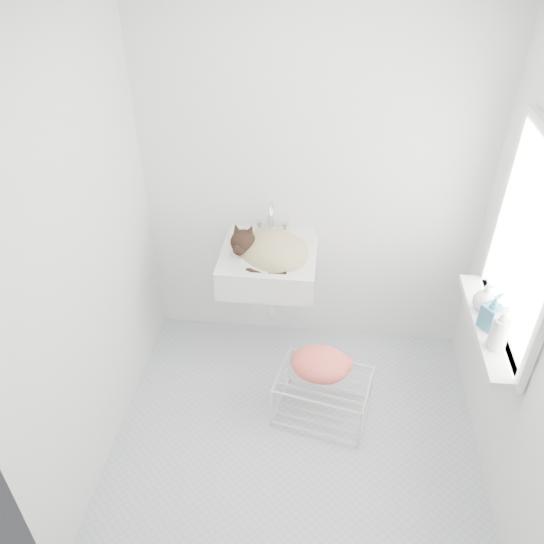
# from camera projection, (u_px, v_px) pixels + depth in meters

# --- Properties ---
(floor) EXTENTS (2.20, 2.00, 0.02)m
(floor) POSITION_uv_depth(u_px,v_px,m) (296.00, 436.00, 3.39)
(floor) COLOR #B3B9C0
(floor) RESTS_ON ground
(back_wall) EXTENTS (2.20, 0.02, 2.50)m
(back_wall) POSITION_uv_depth(u_px,v_px,m) (312.00, 180.00, 3.46)
(back_wall) COLOR white
(back_wall) RESTS_ON ground
(right_wall) EXTENTS (0.02, 2.00, 2.50)m
(right_wall) POSITION_uv_depth(u_px,v_px,m) (537.00, 288.00, 2.56)
(right_wall) COLOR white
(right_wall) RESTS_ON ground
(left_wall) EXTENTS (0.02, 2.00, 2.50)m
(left_wall) POSITION_uv_depth(u_px,v_px,m) (83.00, 259.00, 2.75)
(left_wall) COLOR white
(left_wall) RESTS_ON ground
(window_glass) EXTENTS (0.01, 0.80, 1.00)m
(window_glass) POSITION_uv_depth(u_px,v_px,m) (528.00, 246.00, 2.66)
(window_glass) COLOR white
(window_glass) RESTS_ON right_wall
(window_frame) EXTENTS (0.04, 0.90, 1.10)m
(window_frame) POSITION_uv_depth(u_px,v_px,m) (525.00, 246.00, 2.67)
(window_frame) COLOR white
(window_frame) RESTS_ON right_wall
(windowsill) EXTENTS (0.16, 0.88, 0.04)m
(windowsill) POSITION_uv_depth(u_px,v_px,m) (488.00, 326.00, 2.98)
(windowsill) COLOR white
(windowsill) RESTS_ON right_wall
(sink) EXTENTS (0.62, 0.54, 0.25)m
(sink) POSITION_uv_depth(u_px,v_px,m) (268.00, 253.00, 3.51)
(sink) COLOR white
(sink) RESTS_ON back_wall
(faucet) EXTENTS (0.22, 0.16, 0.22)m
(faucet) POSITION_uv_depth(u_px,v_px,m) (271.00, 220.00, 3.57)
(faucet) COLOR silver
(faucet) RESTS_ON sink
(cat) EXTENTS (0.53, 0.47, 0.30)m
(cat) POSITION_uv_depth(u_px,v_px,m) (270.00, 250.00, 3.47)
(cat) COLOR tan
(cat) RESTS_ON sink
(wire_rack) EXTENTS (0.62, 0.49, 0.33)m
(wire_rack) POSITION_uv_depth(u_px,v_px,m) (322.00, 398.00, 3.45)
(wire_rack) COLOR silver
(wire_rack) RESTS_ON floor
(towel) EXTENTS (0.40, 0.30, 0.15)m
(towel) POSITION_uv_depth(u_px,v_px,m) (320.00, 369.00, 3.36)
(towel) COLOR gold
(towel) RESTS_ON wire_rack
(bottle_a) EXTENTS (0.11, 0.11, 0.22)m
(bottle_a) POSITION_uv_depth(u_px,v_px,m) (494.00, 347.00, 2.81)
(bottle_a) COLOR silver
(bottle_a) RESTS_ON windowsill
(bottle_b) EXTENTS (0.13, 0.13, 0.21)m
(bottle_b) POSITION_uv_depth(u_px,v_px,m) (488.00, 327.00, 2.94)
(bottle_b) COLOR teal
(bottle_b) RESTS_ON windowsill
(bottle_c) EXTENTS (0.18, 0.18, 0.17)m
(bottle_c) POSITION_uv_depth(u_px,v_px,m) (482.00, 309.00, 3.06)
(bottle_c) COLOR white
(bottle_c) RESTS_ON windowsill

